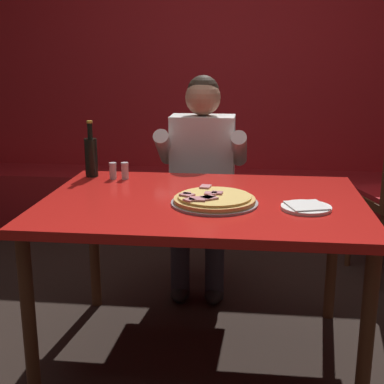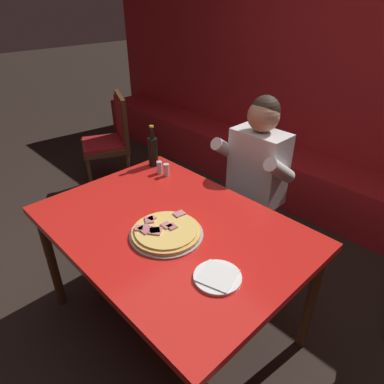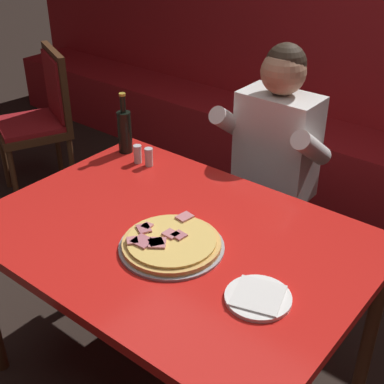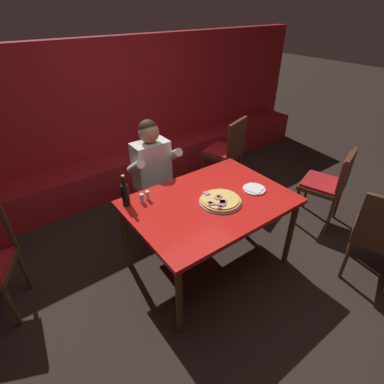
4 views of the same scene
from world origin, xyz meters
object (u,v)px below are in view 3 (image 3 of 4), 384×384
Objects in this scene: pizza at (171,244)px; dining_chair_far_left at (42,114)px; shaker_black_pepper at (138,155)px; plate_white_paper at (258,297)px; shaker_parmesan at (149,158)px; main_dining_table at (174,249)px; beer_bottle at (125,130)px; diner_seated_blue_shirt at (267,165)px.

pizza is 0.38× the size of dining_chair_far_left.
shaker_black_pepper is at bearing 143.56° from pizza.
plate_white_paper is 0.99m from shaker_parmesan.
dining_chair_far_left is at bearing 159.31° from plate_white_paper.
pizza is 0.64m from shaker_parmesan.
dining_chair_far_left is (-1.74, 0.71, -0.12)m from main_dining_table.
shaker_parmesan reaches higher than main_dining_table.
beer_bottle reaches higher than shaker_parmesan.
dining_chair_far_left is (-1.31, 0.37, -0.24)m from shaker_parmesan.
diner_seated_blue_shirt reaches higher than pizza.
diner_seated_blue_shirt reaches higher than main_dining_table.
diner_seated_blue_shirt is (0.54, 0.42, -0.18)m from beer_bottle.
diner_seated_blue_shirt is (0.41, 0.46, -0.11)m from shaker_black_pepper.
shaker_parmesan is 0.58m from diner_seated_blue_shirt.
main_dining_table is 0.61m from shaker_black_pepper.
beer_bottle is at bearing -16.63° from dining_chair_far_left.
diner_seated_blue_shirt is (-0.08, 0.80, 0.01)m from main_dining_table.
beer_bottle is at bearing 148.61° from main_dining_table.
pizza is 1.79× the size of plate_white_paper.
dining_chair_far_left reaches higher than shaker_parmesan.
pizza is 1.29× the size of beer_bottle.
beer_bottle is 0.30× the size of dining_chair_far_left.
main_dining_table is 1.11× the size of diner_seated_blue_shirt.
beer_bottle is at bearing -142.21° from diner_seated_blue_shirt.
plate_white_paper is 2.44× the size of shaker_parmesan.
pizza is 0.39m from plate_white_paper.
plate_white_paper is 0.16× the size of diner_seated_blue_shirt.
shaker_parmesan is (-0.49, 0.42, 0.02)m from pizza.
shaker_black_pepper is 0.07× the size of diner_seated_blue_shirt.
beer_bottle reaches higher than dining_chair_far_left.
beer_bottle is 1.21m from dining_chair_far_left.
plate_white_paper is at bearing -25.23° from shaker_black_pepper.
beer_bottle is at bearing 159.03° from shaker_black_pepper.
main_dining_table is at bearing -33.74° from shaker_black_pepper.
shaker_parmesan reaches higher than pizza.
plate_white_paper is at bearing -20.69° from dining_chair_far_left.
shaker_parmesan is at bearing 139.63° from pizza.
diner_seated_blue_shirt reaches higher than dining_chair_far_left.
main_dining_table is 1.44× the size of dining_chair_far_left.
plate_white_paper is at bearing -27.26° from shaker_parmesan.
shaker_parmesan is at bearing -127.61° from diner_seated_blue_shirt.
pizza is 1.97m from dining_chair_far_left.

